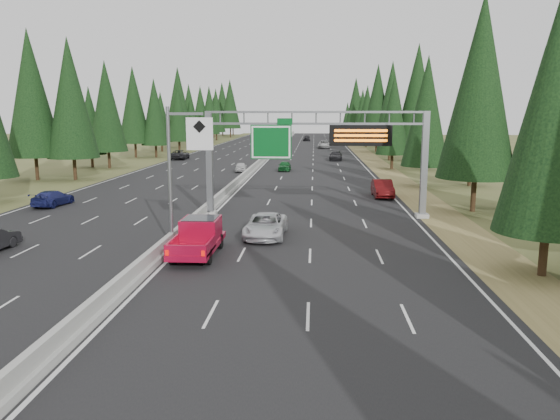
{
  "coord_description": "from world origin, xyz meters",
  "views": [
    {
      "loc": [
        8.17,
        -5.32,
        7.69
      ],
      "look_at": [
        6.58,
        20.0,
        3.2
      ],
      "focal_mm": 35.0,
      "sensor_mm": 36.0,
      "label": 1
    }
  ],
  "objects": [
    {
      "name": "road",
      "position": [
        0.0,
        80.0,
        0.04
      ],
      "size": [
        32.0,
        260.0,
        0.08
      ],
      "primitive_type": "cube",
      "color": "black",
      "rests_on": "ground"
    },
    {
      "name": "shoulder_right",
      "position": [
        17.8,
        80.0,
        0.03
      ],
      "size": [
        3.6,
        260.0,
        0.06
      ],
      "primitive_type": "cube",
      "color": "olive",
      "rests_on": "ground"
    },
    {
      "name": "shoulder_left",
      "position": [
        -17.8,
        80.0,
        0.03
      ],
      "size": [
        3.6,
        260.0,
        0.06
      ],
      "primitive_type": "cube",
      "color": "#4B5628",
      "rests_on": "ground"
    },
    {
      "name": "median_barrier",
      "position": [
        0.0,
        80.0,
        0.41
      ],
      "size": [
        0.7,
        260.0,
        0.85
      ],
      "color": "gray",
      "rests_on": "road"
    },
    {
      "name": "sign_gantry",
      "position": [
        8.92,
        34.88,
        5.27
      ],
      "size": [
        16.75,
        0.98,
        7.8
      ],
      "color": "slate",
      "rests_on": "road"
    },
    {
      "name": "hov_sign_pole",
      "position": [
        0.58,
        24.97,
        4.72
      ],
      "size": [
        2.8,
        0.5,
        8.0
      ],
      "color": "slate",
      "rests_on": "road"
    },
    {
      "name": "tree_row_right",
      "position": [
        21.91,
        66.39,
        9.17
      ],
      "size": [
        12.7,
        240.0,
        18.98
      ],
      "color": "black",
      "rests_on": "ground"
    },
    {
      "name": "tree_row_left",
      "position": [
        -21.99,
        74.41,
        9.11
      ],
      "size": [
        12.02,
        241.4,
        18.53
      ],
      "color": "black",
      "rests_on": "ground"
    },
    {
      "name": "silver_minivan",
      "position": [
        5.2,
        27.85,
        0.8
      ],
      "size": [
        2.57,
        5.28,
        1.45
      ],
      "primitive_type": "imported",
      "rotation": [
        0.0,
        0.0,
        -0.03
      ],
      "color": "silver",
      "rests_on": "road"
    },
    {
      "name": "red_pickup",
      "position": [
        1.92,
        23.58,
        1.14
      ],
      "size": [
        2.1,
        5.89,
        1.92
      ],
      "color": "black",
      "rests_on": "road"
    },
    {
      "name": "car_ahead_green",
      "position": [
        4.21,
        67.91,
        0.74
      ],
      "size": [
        1.65,
        3.9,
        1.32
      ],
      "primitive_type": "imported",
      "rotation": [
        0.0,
        0.0,
        -0.02
      ],
      "color": "#145824",
      "rests_on": "road"
    },
    {
      "name": "car_ahead_dkred",
      "position": [
        14.5,
        45.0,
        0.88
      ],
      "size": [
        1.73,
        4.87,
        1.6
      ],
      "primitive_type": "imported",
      "rotation": [
        0.0,
        0.0,
        0.01
      ],
      "color": "#500B0D",
      "rests_on": "road"
    },
    {
      "name": "car_ahead_dkgrey",
      "position": [
        11.73,
        85.26,
        0.82
      ],
      "size": [
        2.41,
        5.22,
        1.48
      ],
      "primitive_type": "imported",
      "rotation": [
        0.0,
        0.0,
        -0.07
      ],
      "color": "black",
      "rests_on": "road"
    },
    {
      "name": "car_ahead_white",
      "position": [
        10.42,
        117.6,
        0.88
      ],
      "size": [
        3.07,
        5.93,
        1.6
      ],
      "primitive_type": "imported",
      "rotation": [
        0.0,
        0.0,
        -0.07
      ],
      "color": "#BCBCBC",
      "rests_on": "road"
    },
    {
      "name": "car_ahead_far",
      "position": [
        5.99,
        149.79,
        0.88
      ],
      "size": [
        1.94,
        4.7,
        1.59
      ],
      "primitive_type": "imported",
      "rotation": [
        0.0,
        0.0,
        -0.01
      ],
      "color": "black",
      "rests_on": "road"
    },
    {
      "name": "car_onc_blue",
      "position": [
        -13.59,
        38.37,
        0.73
      ],
      "size": [
        2.25,
        4.66,
        1.31
      ],
      "primitive_type": "imported",
      "rotation": [
        0.0,
        0.0,
        3.05
      ],
      "color": "navy",
      "rests_on": "road"
    },
    {
      "name": "car_onc_white",
      "position": [
        -1.5,
        66.34,
        0.71
      ],
      "size": [
        1.81,
        3.84,
        1.27
      ],
      "primitive_type": "imported",
      "rotation": [
        0.0,
        0.0,
        3.23
      ],
      "color": "silver",
      "rests_on": "road"
    },
    {
      "name": "car_onc_far",
      "position": [
        -14.5,
        85.59,
        0.86
      ],
      "size": [
        2.81,
        5.69,
        1.55
      ],
      "primitive_type": "imported",
      "rotation": [
        0.0,
        0.0,
        3.18
      ],
      "color": "black",
      "rests_on": "road"
    }
  ]
}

